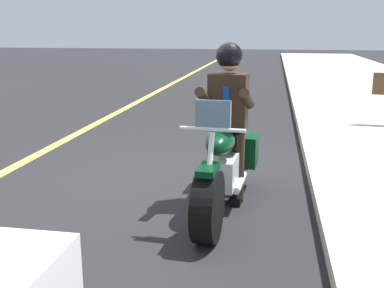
# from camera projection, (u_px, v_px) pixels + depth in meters

# --- Properties ---
(ground_plane) EXTENTS (80.00, 80.00, 0.00)m
(ground_plane) POSITION_uv_depth(u_px,v_px,m) (147.00, 183.00, 5.75)
(ground_plane) COLOR black
(lane_center_stripe) EXTENTS (60.00, 0.16, 0.01)m
(lane_center_stripe) POSITION_uv_depth(u_px,v_px,m) (1.00, 174.00, 6.09)
(lane_center_stripe) COLOR #E5DB4C
(lane_center_stripe) RESTS_ON ground_plane
(motorcycle_main) EXTENTS (2.22, 0.68, 1.26)m
(motorcycle_main) POSITION_uv_depth(u_px,v_px,m) (224.00, 167.00, 4.86)
(motorcycle_main) COLOR black
(motorcycle_main) RESTS_ON ground_plane
(rider_main) EXTENTS (0.64, 0.57, 1.74)m
(rider_main) POSITION_uv_depth(u_px,v_px,m) (228.00, 110.00, 4.90)
(rider_main) COLOR black
(rider_main) RESTS_ON ground_plane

